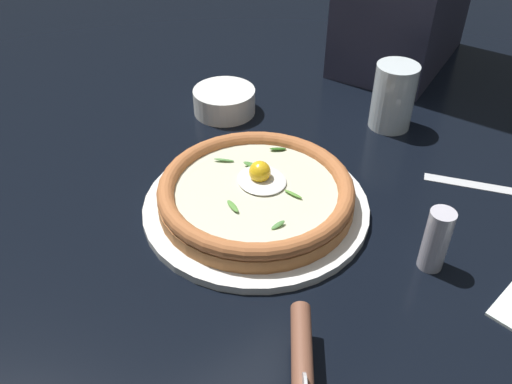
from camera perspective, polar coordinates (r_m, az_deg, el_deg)
ground_plane at (r=0.76m, az=1.18°, el=-4.23°), size 2.40×2.40×0.03m
pizza_plate at (r=0.77m, az=0.00°, el=-1.51°), size 0.32×0.32×0.01m
pizza at (r=0.76m, az=0.01°, el=-0.00°), size 0.28×0.28×0.06m
side_bowl at (r=1.00m, az=-3.37°, el=9.61°), size 0.11×0.11×0.04m
pizza_cutter at (r=0.56m, az=4.93°, el=-18.04°), size 0.13×0.12×0.08m
drinking_glass at (r=0.97m, az=14.28°, el=9.32°), size 0.07×0.07×0.12m
pepper_shaker at (r=0.70m, az=18.56°, el=-4.84°), size 0.03×0.03×0.09m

